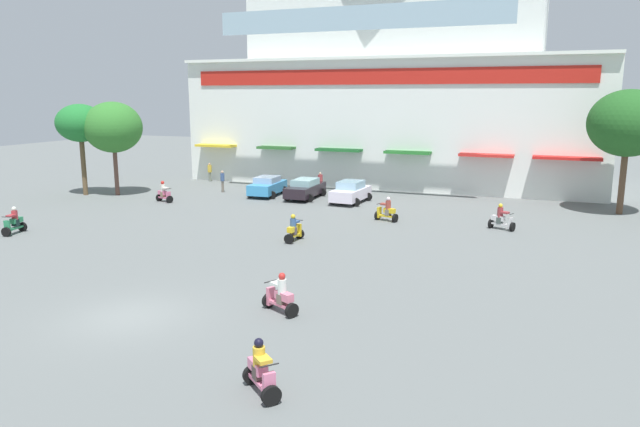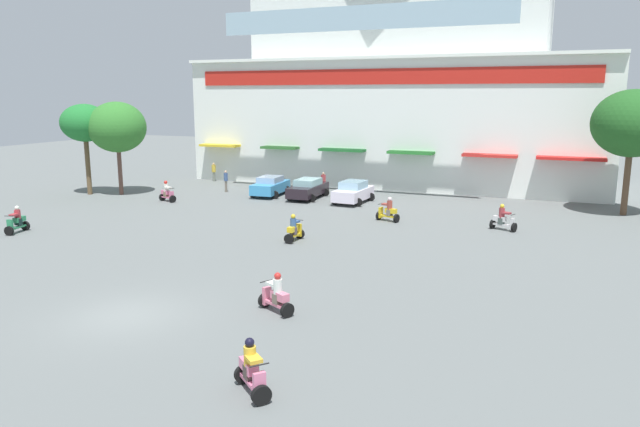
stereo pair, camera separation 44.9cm
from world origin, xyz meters
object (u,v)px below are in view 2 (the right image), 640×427
at_px(plaza_tree_1, 632,124).
at_px(parked_car_0, 270,186).
at_px(plaza_tree_2, 85,124).
at_px(parked_car_1, 308,188).
at_px(scooter_rider_6, 252,371).
at_px(pedestrian_2, 323,181).
at_px(scooter_rider_4, 294,230).
at_px(scooter_rider_2, 503,220).
at_px(pedestrian_0, 226,180).
at_px(plaza_tree_0, 117,127).
at_px(scooter_rider_8, 167,193).
at_px(scooter_rider_3, 17,222).
at_px(scooter_rider_5, 276,296).
at_px(scooter_rider_1, 388,211).
at_px(pedestrian_1, 214,171).
at_px(parked_car_2, 353,192).

distance_m(plaza_tree_1, parked_car_0, 24.91).
xyz_separation_m(plaza_tree_2, parked_car_1, (16.38, 4.72, -4.68)).
relative_size(scooter_rider_6, pedestrian_2, 0.94).
relative_size(parked_car_0, scooter_rider_4, 2.73).
xyz_separation_m(scooter_rider_2, pedestrian_0, (-21.65, 5.67, 0.38)).
distance_m(plaza_tree_0, scooter_rider_2, 28.88).
distance_m(scooter_rider_8, pedestrian_2, 12.05).
height_order(scooter_rider_2, scooter_rider_3, scooter_rider_3).
height_order(plaza_tree_2, scooter_rider_8, plaza_tree_2).
xyz_separation_m(plaza_tree_0, scooter_rider_5, (22.36, -18.02, -4.55)).
height_order(scooter_rider_1, pedestrian_1, pedestrian_1).
height_order(scooter_rider_3, scooter_rider_5, scooter_rider_3).
xyz_separation_m(parked_car_2, scooter_rider_5, (4.61, -21.46, -0.18)).
height_order(plaza_tree_0, plaza_tree_2, plaza_tree_0).
xyz_separation_m(scooter_rider_1, scooter_rider_3, (-18.30, -10.84, 0.02)).
distance_m(plaza_tree_1, scooter_rider_4, 22.57).
relative_size(parked_car_0, parked_car_1, 0.91).
distance_m(parked_car_0, pedestrian_0, 4.10).
distance_m(scooter_rider_3, scooter_rider_4, 15.66).
bearing_deg(parked_car_0, parked_car_1, -0.01).
relative_size(parked_car_1, scooter_rider_5, 2.85).
relative_size(scooter_rider_6, pedestrian_0, 0.87).
distance_m(scooter_rider_8, pedestrian_1, 10.37).
xyz_separation_m(plaza_tree_2, scooter_rider_4, (20.93, -7.53, -4.82)).
relative_size(parked_car_2, scooter_rider_2, 2.60).
relative_size(plaza_tree_1, plaza_tree_2, 1.15).
distance_m(parked_car_2, pedestrian_2, 5.15).
bearing_deg(scooter_rider_5, scooter_rider_1, 92.04).
height_order(plaza_tree_0, scooter_rider_5, plaza_tree_0).
xyz_separation_m(scooter_rider_1, pedestrian_1, (-19.06, 10.54, 0.31)).
relative_size(scooter_rider_1, scooter_rider_3, 0.98).
bearing_deg(pedestrian_1, parked_car_2, -19.93).
bearing_deg(plaza_tree_2, plaza_tree_1, 10.29).
xyz_separation_m(plaza_tree_0, plaza_tree_2, (-2.34, -0.84, 0.28)).
xyz_separation_m(parked_car_2, scooter_rider_3, (-14.27, -15.93, -0.15)).
relative_size(scooter_rider_3, scooter_rider_5, 0.99).
bearing_deg(pedestrian_0, scooter_rider_4, -46.83).
bearing_deg(scooter_rider_5, pedestrian_2, 108.45).
bearing_deg(scooter_rider_8, pedestrian_2, 42.74).
xyz_separation_m(scooter_rider_8, pedestrian_1, (-2.45, 10.07, 0.31)).
height_order(parked_car_0, pedestrian_1, pedestrian_1).
bearing_deg(plaza_tree_0, parked_car_2, 10.96).
bearing_deg(parked_car_2, parked_car_1, 173.06).
distance_m(plaza_tree_1, scooter_rider_1, 16.30).
relative_size(plaza_tree_2, scooter_rider_3, 4.48).
distance_m(parked_car_2, scooter_rider_6, 27.69).
relative_size(parked_car_0, scooter_rider_2, 2.63).
relative_size(plaza_tree_1, scooter_rider_6, 5.33).
distance_m(scooter_rider_6, scooter_rider_8, 29.39).
xyz_separation_m(parked_car_0, parked_car_2, (6.83, -0.45, 0.03)).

